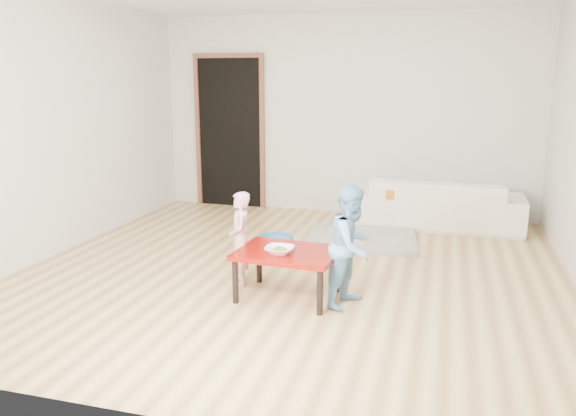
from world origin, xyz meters
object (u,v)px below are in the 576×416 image
at_px(child_blue, 352,246).
at_px(basin, 276,242).
at_px(sofa, 436,203).
at_px(bowl, 279,250).
at_px(red_table, 287,274).
at_px(child_pink, 240,239).

xyz_separation_m(child_blue, basin, (-1.04, 1.34, -0.43)).
bearing_deg(sofa, child_blue, 78.76).
bearing_deg(basin, bowl, -71.87).
relative_size(child_blue, basin, 2.59).
relative_size(red_table, basin, 2.15).
height_order(child_blue, basin, child_blue).
bearing_deg(sofa, bowl, 68.59).
bearing_deg(child_pink, bowl, 33.27).
bearing_deg(child_pink, child_blue, 55.23).
height_order(sofa, child_pink, child_pink).
relative_size(red_table, child_pink, 0.98).
height_order(red_table, child_blue, child_blue).
bearing_deg(bowl, basin, 108.13).
distance_m(red_table, child_blue, 0.60).
bearing_deg(child_pink, basin, 157.26).
bearing_deg(bowl, sofa, 67.55).
height_order(sofa, red_table, sofa).
distance_m(sofa, child_blue, 2.79).
xyz_separation_m(child_pink, child_blue, (1.02, -0.20, 0.07)).
bearing_deg(child_pink, sofa, 123.60).
relative_size(sofa, child_blue, 2.08).
height_order(bowl, child_pink, child_pink).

